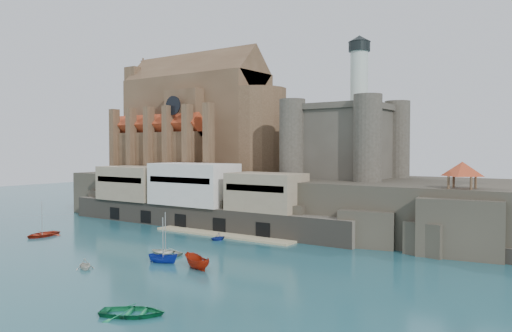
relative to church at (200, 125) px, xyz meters
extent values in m
plane|color=#194A54|center=(24.13, -41.85, -22.13)|extent=(300.00, 300.00, 0.00)
cube|color=#2C2821|center=(24.13, -1.85, -17.13)|extent=(100.00, 34.00, 10.00)
cube|color=#2C2821|center=(-13.87, -18.35, -19.13)|extent=(9.00, 5.00, 6.00)
cube|color=#2C2821|center=(2.13, -18.35, -19.13)|extent=(9.00, 5.00, 6.00)
cube|color=#2C2821|center=(19.13, -18.35, -19.13)|extent=(9.00, 5.00, 6.00)
cube|color=#2C2821|center=(36.13, -18.35, -19.13)|extent=(9.00, 5.00, 6.00)
cube|color=#2C2821|center=(52.13, -18.35, -19.13)|extent=(9.00, 5.00, 6.00)
cube|color=#5E574B|center=(16.13, -19.35, -19.88)|extent=(70.00, 6.00, 4.50)
cube|color=tan|center=(26.13, -23.85, -21.98)|extent=(30.00, 4.00, 0.40)
cube|color=black|center=(-5.87, -22.25, -20.53)|extent=(3.00, 0.40, 2.60)
cube|color=black|center=(4.13, -22.25, -20.53)|extent=(3.00, 0.40, 2.60)
cube|color=black|center=(14.13, -22.25, -20.53)|extent=(3.00, 0.40, 2.60)
cube|color=black|center=(24.13, -22.25, -20.53)|extent=(3.00, 0.40, 2.60)
cube|color=black|center=(34.13, -22.25, -20.53)|extent=(3.00, 0.40, 2.60)
cube|color=gray|center=(-3.87, -18.35, -13.88)|extent=(16.00, 9.00, 7.50)
cube|color=silver|center=(14.13, -18.35, -13.38)|extent=(18.00, 9.00, 8.50)
cube|color=gray|center=(32.13, -18.35, -14.13)|extent=(14.00, 8.00, 7.00)
cube|color=brown|center=(-1.87, 0.15, -0.13)|extent=(38.00, 14.00, 24.00)
cube|color=brown|center=(-1.87, 0.15, 11.87)|extent=(38.00, 13.01, 13.01)
cylinder|color=brown|center=(17.13, 0.15, -2.13)|extent=(14.00, 14.00, 20.00)
cube|color=brown|center=(2.13, 0.15, -2.13)|extent=(10.00, 20.00, 20.00)
cube|color=brown|center=(-5.87, -9.35, -7.13)|extent=(28.00, 5.00, 10.00)
cube|color=brown|center=(-5.87, 9.65, -7.13)|extent=(28.00, 5.00, 10.00)
cube|color=#AC3A1D|center=(-5.87, -9.35, -0.53)|extent=(28.00, 5.66, 5.66)
cube|color=#AC3A1D|center=(-5.87, 9.65, -0.53)|extent=(28.00, 5.66, 5.66)
cube|color=brown|center=(-20.87, 0.15, 1.87)|extent=(4.00, 10.00, 28.00)
cylinder|color=black|center=(2.13, -11.90, 3.87)|extent=(4.40, 0.30, 4.40)
cube|color=brown|center=(-17.87, -12.35, -4.13)|extent=(1.60, 2.20, 16.00)
cube|color=brown|center=(-11.67, -12.35, -4.13)|extent=(1.60, 2.20, 16.00)
cube|color=brown|center=(-5.47, -12.35, -4.13)|extent=(1.60, 2.20, 16.00)
cube|color=brown|center=(0.73, -12.35, -4.13)|extent=(1.60, 2.20, 16.00)
cube|color=brown|center=(6.93, -12.35, -4.13)|extent=(1.60, 2.20, 16.00)
cube|color=brown|center=(13.13, -12.35, -4.13)|extent=(1.60, 2.20, 16.00)
cube|color=#403C32|center=(40.13, -0.85, -5.13)|extent=(16.00, 16.00, 14.00)
cube|color=#403C32|center=(40.13, -0.85, 2.27)|extent=(17.00, 17.00, 1.20)
cylinder|color=#403C32|center=(32.13, -8.85, -4.13)|extent=(5.20, 5.20, 16.00)
cylinder|color=#403C32|center=(48.13, -8.85, -4.13)|extent=(5.20, 5.20, 16.00)
cylinder|color=#403C32|center=(32.13, 7.15, -4.13)|extent=(5.20, 5.20, 16.00)
cylinder|color=#403C32|center=(48.13, 7.15, -4.13)|extent=(5.20, 5.20, 16.00)
cylinder|color=silver|center=(42.13, 1.15, 7.87)|extent=(3.60, 3.60, 12.00)
cylinder|color=black|center=(42.13, 1.15, 14.87)|extent=(4.40, 4.40, 2.00)
cone|color=black|center=(42.13, 1.15, 16.47)|extent=(4.60, 4.60, 1.40)
cube|color=#2C2821|center=(66.13, -15.85, -17.78)|extent=(12.00, 10.00, 8.70)
cube|color=#2C2821|center=(62.13, -18.85, -19.63)|extent=(6.00, 5.00, 5.00)
cube|color=#2C2821|center=(71.13, -13.85, -19.13)|extent=(5.00, 4.00, 6.00)
cube|color=brown|center=(66.13, -15.85, -13.28)|extent=(4.20, 4.20, 0.30)
cylinder|color=brown|center=(64.53, -17.45, -11.83)|extent=(0.36, 0.36, 3.20)
cylinder|color=brown|center=(67.73, -17.45, -11.83)|extent=(0.36, 0.36, 3.20)
cylinder|color=brown|center=(64.53, -14.25, -11.83)|extent=(0.36, 0.36, 3.20)
cylinder|color=brown|center=(67.73, -14.25, -11.83)|extent=(0.36, 0.36, 3.20)
pyramid|color=#AC3A1D|center=(66.13, -15.85, -9.13)|extent=(6.40, 6.40, 2.20)
imported|color=red|center=(-0.60, -43.30, -22.13)|extent=(4.83, 1.92, 6.58)
imported|color=beige|center=(26.93, -54.30, -22.13)|extent=(2.73, 3.28, 3.26)
imported|color=navy|center=(32.97, -45.83, -22.13)|extent=(2.19, 2.16, 4.42)
imported|color=#167F4A|center=(46.61, -63.36, -22.13)|extent=(3.41, 4.56, 6.32)
imported|color=#A1220B|center=(39.02, -45.60, -22.13)|extent=(2.77, 2.74, 5.54)
imported|color=beige|center=(29.04, -41.43, -22.13)|extent=(1.24, 4.19, 5.86)
imported|color=navy|center=(28.27, -27.85, -22.13)|extent=(2.94, 2.14, 3.08)
camera|label=1|loc=(83.39, -95.55, -6.06)|focal=35.00mm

